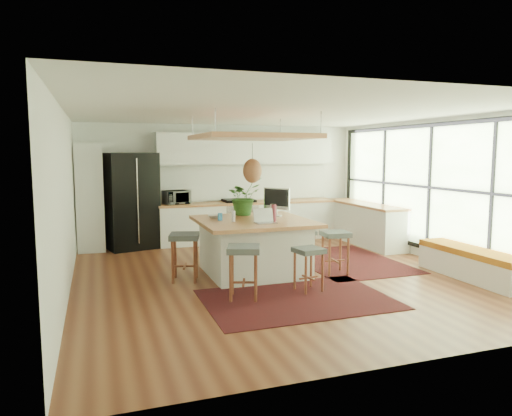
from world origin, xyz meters
name	(u,v)px	position (x,y,z in m)	size (l,w,h in m)	color
floor	(277,276)	(0.00, 0.00, 0.00)	(7.00, 7.00, 0.00)	#5E2C1B
ceiling	(278,113)	(0.00, 0.00, 2.70)	(7.00, 7.00, 0.00)	white
wall_back	(223,183)	(0.00, 3.50, 1.35)	(6.50, 6.50, 0.00)	white
wall_front	(414,228)	(0.00, -3.50, 1.35)	(6.50, 6.50, 0.00)	white
wall_left	(65,203)	(-3.25, 0.00, 1.35)	(7.00, 7.00, 0.00)	white
wall_right	(439,191)	(3.25, 0.00, 1.35)	(7.00, 7.00, 0.00)	white
window_wall	(438,188)	(3.22, 0.00, 1.40)	(0.10, 6.20, 2.60)	black
pantry	(90,198)	(-2.95, 3.18, 1.12)	(0.55, 0.60, 2.25)	white
back_counter_base	(249,222)	(0.55, 3.18, 0.44)	(4.20, 0.60, 0.88)	white
back_counter_top	(249,203)	(0.55, 3.18, 0.90)	(4.24, 0.64, 0.05)	#A7613B
backsplash	(245,183)	(0.55, 3.48, 1.35)	(4.20, 0.02, 0.80)	white
upper_cabinets	(247,149)	(0.55, 3.32, 2.15)	(4.20, 0.34, 0.70)	white
range	(239,220)	(0.30, 3.18, 0.50)	(0.76, 0.62, 1.00)	#A5A5AA
right_counter_base	(365,224)	(2.93, 2.00, 0.44)	(0.60, 2.50, 0.88)	white
right_counter_top	(365,204)	(2.93, 2.00, 0.90)	(0.64, 2.54, 0.05)	#A7613B
window_bench	(471,264)	(2.95, -1.20, 0.25)	(0.52, 2.00, 0.50)	white
ceiling_panel	(252,153)	(-0.30, 0.40, 2.05)	(1.86, 1.86, 0.80)	#A7613B
rug_near	(297,299)	(-0.20, -1.29, 0.01)	(2.60, 1.80, 0.01)	black
rug_right	(346,261)	(1.63, 0.55, 0.01)	(1.80, 2.60, 0.01)	black
fridge	(131,206)	(-2.11, 3.18, 0.93)	(1.02, 0.80, 2.06)	black
island	(254,247)	(-0.32, 0.29, 0.47)	(1.85, 1.85, 0.93)	#A7613B
stool_near_left	(244,274)	(-0.90, -1.00, 0.35)	(0.45, 0.45, 0.76)	#454C4D
stool_near_right	(309,268)	(0.12, -0.97, 0.35)	(0.39, 0.39, 0.66)	#454C4D
stool_right_front	(335,253)	(0.99, -0.19, 0.35)	(0.43, 0.43, 0.73)	#454C4D
stool_right_back	(304,245)	(0.79, 0.63, 0.35)	(0.37, 0.37, 0.63)	#454C4D
stool_left_side	(185,259)	(-1.51, 0.21, 0.35)	(0.46, 0.46, 0.77)	#454C4D
laptop	(266,216)	(-0.27, -0.18, 1.05)	(0.33, 0.35, 0.25)	#A5A5AA
monitor	(277,202)	(0.21, 0.56, 1.19)	(0.56, 0.20, 0.52)	#A5A5AA
microwave	(177,196)	(-1.14, 3.20, 1.11)	(0.54, 0.30, 0.37)	#A5A5AA
island_plant	(244,200)	(-0.29, 0.92, 1.20)	(0.62, 0.68, 0.53)	#1E4C19
island_bowl	(215,216)	(-0.90, 0.69, 0.96)	(0.23, 0.23, 0.06)	silver
island_bottle_0	(221,215)	(-0.87, 0.39, 1.03)	(0.07, 0.07, 0.19)	#3897E2
island_bottle_1	(233,216)	(-0.72, 0.14, 1.03)	(0.07, 0.07, 0.19)	white
island_bottle_2	(274,216)	(-0.07, -0.01, 1.03)	(0.07, 0.07, 0.19)	maroon
island_bottle_3	(272,213)	(0.03, 0.34, 1.03)	(0.07, 0.07, 0.19)	silver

